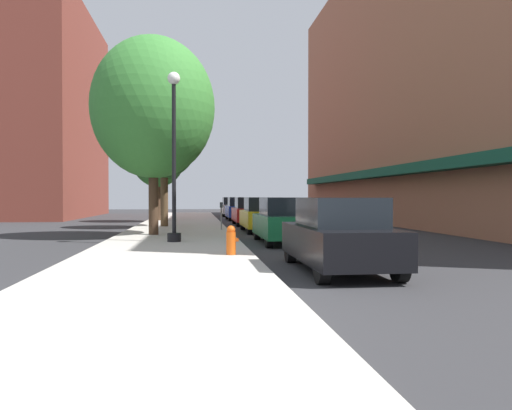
{
  "coord_description": "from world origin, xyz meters",
  "views": [
    {
      "loc": [
        0.8,
        -6.98,
        1.68
      ],
      "look_at": [
        3.6,
        15.99,
        1.31
      ],
      "focal_mm": 35.23,
      "sensor_mm": 36.0,
      "label": 1
    }
  ],
  "objects_px": {
    "tree_far": "(153,108)",
    "car_blue": "(239,209)",
    "car_green": "(284,221)",
    "car_red": "(249,212)",
    "car_yellow": "(262,215)",
    "car_white": "(232,207)",
    "fire_hydrant": "(231,240)",
    "tree_near": "(164,139)",
    "tree_mid": "(158,156)",
    "lamppost": "(174,153)",
    "car_black": "(338,236)",
    "parking_meter_near": "(221,212)"
  },
  "relations": [
    {
      "from": "lamppost",
      "to": "car_green",
      "type": "height_order",
      "value": "lamppost"
    },
    {
      "from": "lamppost",
      "to": "tree_far",
      "type": "relative_size",
      "value": 0.72
    },
    {
      "from": "car_yellow",
      "to": "car_blue",
      "type": "bearing_deg",
      "value": 91.13
    },
    {
      "from": "tree_near",
      "to": "car_blue",
      "type": "xyz_separation_m",
      "value": [
        4.82,
        9.12,
        -3.94
      ]
    },
    {
      "from": "car_red",
      "to": "car_black",
      "type": "bearing_deg",
      "value": -89.19
    },
    {
      "from": "car_white",
      "to": "lamppost",
      "type": "bearing_deg",
      "value": -100.01
    },
    {
      "from": "car_black",
      "to": "car_blue",
      "type": "xyz_separation_m",
      "value": [
        0.0,
        25.29,
        0.0
      ]
    },
    {
      "from": "parking_meter_near",
      "to": "car_black",
      "type": "height_order",
      "value": "car_black"
    },
    {
      "from": "lamppost",
      "to": "parking_meter_near",
      "type": "distance_m",
      "value": 6.89
    },
    {
      "from": "car_red",
      "to": "lamppost",
      "type": "bearing_deg",
      "value": -107.4
    },
    {
      "from": "car_black",
      "to": "car_red",
      "type": "height_order",
      "value": "same"
    },
    {
      "from": "lamppost",
      "to": "car_yellow",
      "type": "xyz_separation_m",
      "value": [
        3.92,
        6.1,
        -2.39
      ]
    },
    {
      "from": "tree_far",
      "to": "car_black",
      "type": "distance_m",
      "value": 12.17
    },
    {
      "from": "car_red",
      "to": "car_white",
      "type": "xyz_separation_m",
      "value": [
        0.0,
        14.01,
        0.0
      ]
    },
    {
      "from": "tree_far",
      "to": "car_black",
      "type": "xyz_separation_m",
      "value": [
        4.9,
        -10.17,
        -4.55
      ]
    },
    {
      "from": "parking_meter_near",
      "to": "car_red",
      "type": "bearing_deg",
      "value": 71.14
    },
    {
      "from": "tree_near",
      "to": "car_red",
      "type": "xyz_separation_m",
      "value": [
        4.82,
        2.5,
        -3.94
      ]
    },
    {
      "from": "tree_near",
      "to": "tree_mid",
      "type": "relative_size",
      "value": 1.05
    },
    {
      "from": "fire_hydrant",
      "to": "car_blue",
      "type": "relative_size",
      "value": 0.18
    },
    {
      "from": "tree_mid",
      "to": "car_yellow",
      "type": "distance_m",
      "value": 12.34
    },
    {
      "from": "car_blue",
      "to": "car_black",
      "type": "bearing_deg",
      "value": -87.73
    },
    {
      "from": "car_green",
      "to": "car_yellow",
      "type": "relative_size",
      "value": 1.0
    },
    {
      "from": "car_yellow",
      "to": "car_red",
      "type": "distance_m",
      "value": 5.81
    },
    {
      "from": "lamppost",
      "to": "tree_near",
      "type": "distance_m",
      "value": 9.58
    },
    {
      "from": "tree_far",
      "to": "lamppost",
      "type": "bearing_deg",
      "value": -73.98
    },
    {
      "from": "fire_hydrant",
      "to": "car_yellow",
      "type": "height_order",
      "value": "car_yellow"
    },
    {
      "from": "parking_meter_near",
      "to": "tree_mid",
      "type": "distance_m",
      "value": 11.44
    },
    {
      "from": "tree_far",
      "to": "car_white",
      "type": "relative_size",
      "value": 1.9
    },
    {
      "from": "lamppost",
      "to": "fire_hydrant",
      "type": "xyz_separation_m",
      "value": [
        1.69,
        -4.21,
        -2.68
      ]
    },
    {
      "from": "tree_far",
      "to": "car_red",
      "type": "xyz_separation_m",
      "value": [
        4.9,
        8.5,
        -4.55
      ]
    },
    {
      "from": "tree_near",
      "to": "lamppost",
      "type": "bearing_deg",
      "value": -84.55
    },
    {
      "from": "car_white",
      "to": "car_yellow",
      "type": "bearing_deg",
      "value": -91.41
    },
    {
      "from": "car_yellow",
      "to": "car_red",
      "type": "xyz_separation_m",
      "value": [
        0.0,
        5.81,
        0.0
      ]
    },
    {
      "from": "fire_hydrant",
      "to": "tree_near",
      "type": "relative_size",
      "value": 0.12
    },
    {
      "from": "fire_hydrant",
      "to": "tree_near",
      "type": "height_order",
      "value": "tree_near"
    },
    {
      "from": "tree_far",
      "to": "car_blue",
      "type": "relative_size",
      "value": 1.9
    },
    {
      "from": "fire_hydrant",
      "to": "tree_mid",
      "type": "bearing_deg",
      "value": 99.38
    },
    {
      "from": "car_green",
      "to": "car_yellow",
      "type": "height_order",
      "value": "same"
    },
    {
      "from": "car_green",
      "to": "car_red",
      "type": "xyz_separation_m",
      "value": [
        0.0,
        11.76,
        0.0
      ]
    },
    {
      "from": "car_red",
      "to": "car_white",
      "type": "relative_size",
      "value": 1.0
    },
    {
      "from": "car_black",
      "to": "car_white",
      "type": "height_order",
      "value": "same"
    },
    {
      "from": "car_yellow",
      "to": "car_blue",
      "type": "distance_m",
      "value": 12.43
    },
    {
      "from": "tree_mid",
      "to": "tree_far",
      "type": "bearing_deg",
      "value": -86.74
    },
    {
      "from": "car_red",
      "to": "car_green",
      "type": "bearing_deg",
      "value": -89.19
    },
    {
      "from": "car_white",
      "to": "car_red",
      "type": "bearing_deg",
      "value": -91.41
    },
    {
      "from": "tree_near",
      "to": "tree_mid",
      "type": "bearing_deg",
      "value": 96.68
    },
    {
      "from": "fire_hydrant",
      "to": "car_black",
      "type": "height_order",
      "value": "car_black"
    },
    {
      "from": "parking_meter_near",
      "to": "car_green",
      "type": "height_order",
      "value": "car_green"
    },
    {
      "from": "car_red",
      "to": "car_blue",
      "type": "height_order",
      "value": "same"
    },
    {
      "from": "car_blue",
      "to": "car_white",
      "type": "distance_m",
      "value": 7.38
    }
  ]
}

